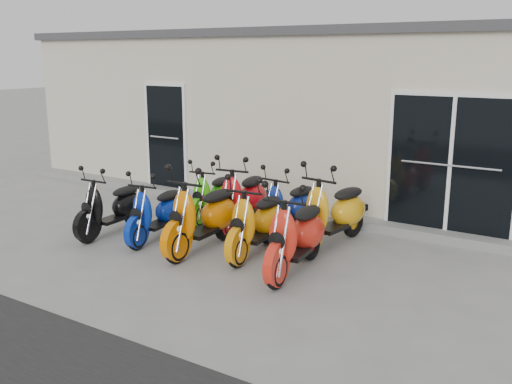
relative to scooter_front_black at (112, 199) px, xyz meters
The scene contains 15 objects.
ground 2.21m from the scooter_front_black, 14.11° to the left, with size 80.00×80.00×0.00m, color gray.
building 6.16m from the scooter_front_black, 70.18° to the left, with size 14.00×6.00×3.20m, color beige.
roof_cap 6.64m from the scooter_front_black, 70.18° to the left, with size 14.20×6.20×0.16m, color #3F3F42.
front_step 3.31m from the scooter_front_black, 50.92° to the left, with size 14.00×0.40×0.15m, color gray.
door_left 2.99m from the scooter_front_black, 112.96° to the left, with size 1.07×0.08×2.22m, color black.
door_right 5.42m from the scooter_front_black, 29.97° to the left, with size 2.02×0.08×2.22m, color black.
scooter_front_black is the anchor object (origin of this frame).
scooter_front_blue 0.83m from the scooter_front_black, 11.83° to the left, with size 0.58×1.58×1.17m, color #08269C, non-canonical shape.
scooter_front_orange_a 1.75m from the scooter_front_black, ahead, with size 0.68×1.86×1.37m, color orange, non-canonical shape.
scooter_front_orange_b 2.55m from the scooter_front_black, ahead, with size 0.63×1.73×1.27m, color orange, non-canonical shape.
scooter_front_red 3.34m from the scooter_front_black, ahead, with size 0.66×1.81×1.34m, color red, non-canonical shape.
scooter_back_green 1.78m from the scooter_front_black, 60.28° to the left, with size 0.56×1.55×1.14m, color #3BBA0F, non-canonical shape.
scooter_back_red 2.15m from the scooter_front_black, 41.51° to the left, with size 0.65×1.79×1.32m, color red, non-canonical shape.
scooter_back_blue 2.88m from the scooter_front_black, 31.49° to the left, with size 0.59×1.63×1.21m, color navy, non-canonical shape.
scooter_back_yellow 3.57m from the scooter_front_black, 23.00° to the left, with size 0.67×1.85×1.36m, color #F0A512, non-canonical shape.
Camera 1 is at (4.68, -6.83, 2.86)m, focal length 40.00 mm.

